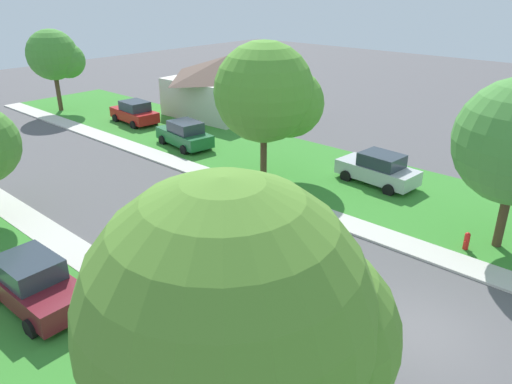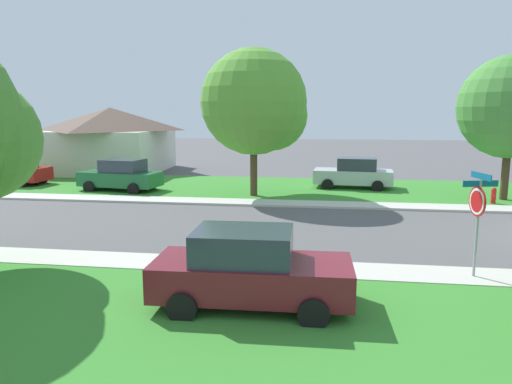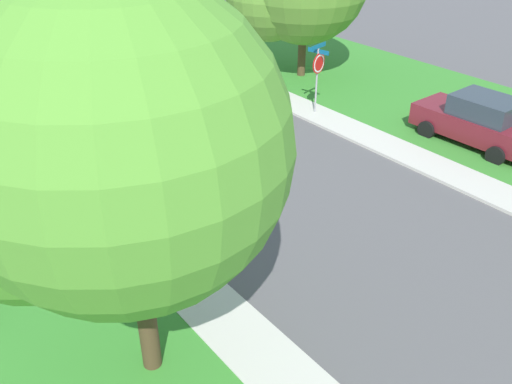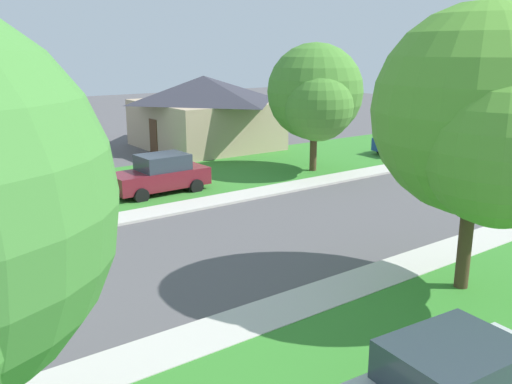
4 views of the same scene
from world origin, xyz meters
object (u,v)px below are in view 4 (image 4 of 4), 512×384
car_maroon_far_down_street (160,174)px  tree_across_left (484,120)px  house_left_setback (204,111)px  stop_sign_far_corner (50,180)px  car_blue_behind_trees (409,140)px  car_white_across_road (434,127)px  tree_sidewalk_near (316,95)px

car_maroon_far_down_street → tree_across_left: tree_across_left is taller
car_maroon_far_down_street → house_left_setback: 11.92m
house_left_setback → tree_across_left: bearing=-14.4°
stop_sign_far_corner → tree_across_left: size_ratio=0.38×
car_maroon_far_down_street → car_blue_behind_trees: 16.43m
stop_sign_far_corner → car_white_across_road: (-4.92, 28.08, -1.01)m
car_maroon_far_down_street → stop_sign_far_corner: bearing=-64.6°
car_maroon_far_down_street → tree_sidewalk_near: tree_sidewalk_near is taller
tree_across_left → tree_sidewalk_near: tree_across_left is taller
car_white_across_road → tree_across_left: size_ratio=0.61×
tree_sidewalk_near → stop_sign_far_corner: bearing=-83.2°
stop_sign_far_corner → car_white_across_road: 28.53m
stop_sign_far_corner → car_blue_behind_trees: (-2.12, 21.82, -1.01)m
stop_sign_far_corner → car_blue_behind_trees: bearing=95.6°
car_blue_behind_trees → tree_sidewalk_near: bearing=-86.5°
car_blue_behind_trees → tree_across_left: bearing=-47.1°
car_maroon_far_down_street → house_left_setback: size_ratio=0.48×
car_blue_behind_trees → tree_across_left: tree_across_left is taller
car_white_across_road → tree_across_left: 26.88m
car_white_across_road → car_maroon_far_down_street: size_ratio=1.03×
tree_across_left → house_left_setback: size_ratio=0.81×
car_maroon_far_down_street → car_blue_behind_trees: (0.44, 16.43, 0.00)m
house_left_setback → car_white_across_road: bearing=66.1°
tree_sidewalk_near → house_left_setback: bearing=-176.6°
tree_sidewalk_near → car_blue_behind_trees: bearing=93.5°
car_white_across_road → house_left_setback: 16.49m
car_maroon_far_down_street → tree_across_left: bearing=7.1°
car_blue_behind_trees → tree_across_left: (13.65, -14.68, 3.71)m
car_blue_behind_trees → car_white_across_road: bearing=114.0°
stop_sign_far_corner → house_left_setback: bearing=131.5°
car_white_across_road → car_maroon_far_down_street: same height
car_white_across_road → tree_across_left: (16.44, -20.93, 3.71)m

